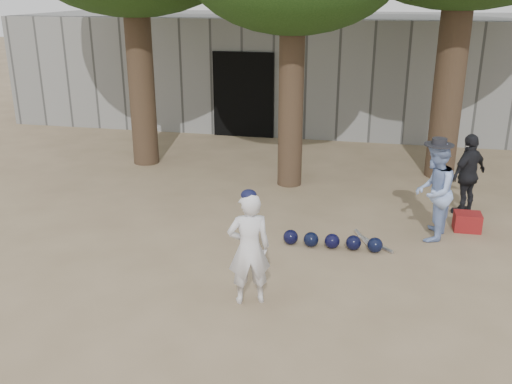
% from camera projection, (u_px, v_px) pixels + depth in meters
% --- Properties ---
extents(ground, '(70.00, 70.00, 0.00)m').
position_uv_depth(ground, '(198.00, 278.00, 7.78)').
color(ground, '#937C5E').
rests_on(ground, ground).
extents(boy_player, '(0.62, 0.52, 1.46)m').
position_uv_depth(boy_player, '(249.00, 249.00, 6.98)').
color(boy_player, silver).
rests_on(boy_player, ground).
extents(spectator_blue, '(0.75, 0.87, 1.56)m').
position_uv_depth(spectator_blue, '(434.00, 192.00, 8.78)').
color(spectator_blue, '#95AFE6').
rests_on(spectator_blue, ground).
extents(spectator_dark, '(0.82, 0.85, 1.43)m').
position_uv_depth(spectator_dark, '(468.00, 174.00, 9.78)').
color(spectator_dark, black).
rests_on(spectator_dark, ground).
extents(red_bag, '(0.43, 0.33, 0.30)m').
position_uv_depth(red_bag, '(467.00, 222.00, 9.27)').
color(red_bag, maroon).
rests_on(red_bag, ground).
extents(back_building, '(16.00, 5.24, 3.00)m').
position_uv_depth(back_building, '(303.00, 68.00, 16.77)').
color(back_building, gray).
rests_on(back_building, ground).
extents(helmet_row, '(1.51, 0.25, 0.23)m').
position_uv_depth(helmet_row, '(332.00, 241.00, 8.65)').
color(helmet_row, black).
rests_on(helmet_row, ground).
extents(bat_pile, '(0.62, 0.73, 0.06)m').
position_uv_depth(bat_pile, '(370.00, 242.00, 8.83)').
color(bat_pile, silver).
rests_on(bat_pile, ground).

